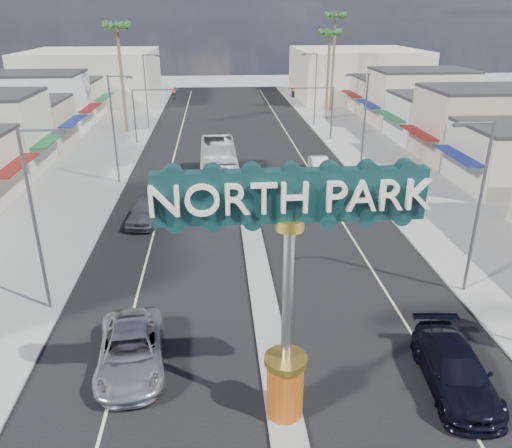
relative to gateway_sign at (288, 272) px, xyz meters
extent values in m
plane|color=gray|center=(0.00, 28.02, -5.93)|extent=(160.00, 160.00, 0.00)
cube|color=black|center=(0.00, 28.02, -5.92)|extent=(20.00, 120.00, 0.01)
cube|color=gray|center=(0.00, 12.02, -5.85)|extent=(1.30, 30.00, 0.16)
cube|color=gray|center=(-14.00, 28.02, -5.87)|extent=(8.00, 120.00, 0.12)
cube|color=gray|center=(14.00, 28.02, -5.87)|extent=(8.00, 120.00, 0.12)
cube|color=beige|center=(-24.00, 41.02, -2.93)|extent=(12.00, 42.00, 6.00)
cube|color=#B7B29E|center=(24.00, 41.02, -2.93)|extent=(12.00, 42.00, 6.00)
cube|color=#B7B29E|center=(-22.00, 73.02, -1.93)|extent=(20.00, 20.00, 8.00)
cube|color=beige|center=(22.00, 73.02, -1.93)|extent=(20.00, 20.00, 8.00)
cylinder|color=red|center=(0.00, 0.02, -4.67)|extent=(1.30, 1.30, 2.20)
cylinder|color=gold|center=(0.00, 0.02, -3.44)|extent=(1.50, 1.50, 0.25)
cylinder|color=#B7B7BC|center=(0.00, 0.02, -0.92)|extent=(0.36, 0.36, 4.80)
cylinder|color=gold|center=(0.00, 0.02, 1.66)|extent=(0.90, 0.90, 0.35)
cube|color=#0E2B2B|center=(0.00, 0.02, 2.58)|extent=(8.20, 0.50, 1.60)
cylinder|color=#47474C|center=(-11.00, 42.02, -2.93)|extent=(0.18, 0.18, 6.00)
cylinder|color=#47474C|center=(-8.50, 42.02, -0.03)|extent=(5.00, 0.12, 0.12)
cube|color=black|center=(-6.50, 42.02, -0.53)|extent=(0.32, 0.32, 1.00)
sphere|color=red|center=(-6.50, 41.84, -0.21)|extent=(0.22, 0.22, 0.22)
cylinder|color=#47474C|center=(11.00, 42.02, -2.93)|extent=(0.18, 0.18, 6.00)
cylinder|color=#47474C|center=(8.50, 42.02, -0.03)|extent=(5.00, 0.12, 0.12)
cube|color=black|center=(6.50, 42.02, -0.53)|extent=(0.32, 0.32, 1.00)
sphere|color=red|center=(6.50, 41.84, -0.21)|extent=(0.22, 0.22, 0.22)
cylinder|color=#47474C|center=(-10.60, 8.02, -1.43)|extent=(0.16, 0.16, 9.00)
cylinder|color=#47474C|center=(-9.70, 8.02, 2.97)|extent=(1.80, 0.10, 0.10)
cube|color=#47474C|center=(-8.90, 8.02, 2.87)|extent=(0.50, 0.22, 0.15)
cylinder|color=#47474C|center=(-10.60, 28.02, -1.43)|extent=(0.16, 0.16, 9.00)
cylinder|color=#47474C|center=(-9.70, 28.02, 2.97)|extent=(1.80, 0.10, 0.10)
cube|color=#47474C|center=(-8.90, 28.02, 2.87)|extent=(0.50, 0.22, 0.15)
cylinder|color=#47474C|center=(-10.60, 50.02, -1.43)|extent=(0.16, 0.16, 9.00)
cylinder|color=#47474C|center=(-9.70, 50.02, 2.97)|extent=(1.80, 0.10, 0.10)
cube|color=#47474C|center=(-8.90, 50.02, 2.87)|extent=(0.50, 0.22, 0.15)
cylinder|color=#47474C|center=(10.60, 8.02, -1.43)|extent=(0.16, 0.16, 9.00)
cylinder|color=#47474C|center=(9.70, 8.02, 2.97)|extent=(1.80, 0.10, 0.10)
cube|color=#47474C|center=(8.90, 8.02, 2.87)|extent=(0.50, 0.22, 0.15)
cylinder|color=#47474C|center=(10.60, 28.02, -1.43)|extent=(0.16, 0.16, 9.00)
cylinder|color=#47474C|center=(9.70, 28.02, 2.97)|extent=(1.80, 0.10, 0.10)
cube|color=#47474C|center=(8.90, 28.02, 2.87)|extent=(0.50, 0.22, 0.15)
cylinder|color=#47474C|center=(10.60, 50.02, -1.43)|extent=(0.16, 0.16, 9.00)
cylinder|color=#47474C|center=(9.70, 50.02, 2.97)|extent=(1.80, 0.10, 0.10)
cube|color=#47474C|center=(8.90, 50.02, 2.87)|extent=(0.50, 0.22, 0.15)
cylinder|color=brown|center=(-13.00, 48.02, 0.07)|extent=(0.36, 0.36, 12.00)
cylinder|color=brown|center=(13.00, 54.02, -0.43)|extent=(0.36, 0.36, 11.00)
cylinder|color=brown|center=(15.00, 60.02, 0.57)|extent=(0.36, 0.36, 13.00)
imported|color=#A6A6AA|center=(-5.91, 3.27, -5.13)|extent=(3.21, 5.96, 1.59)
imported|color=black|center=(6.79, 1.01, -5.11)|extent=(2.78, 5.80, 1.63)
imported|color=#5E5E63|center=(-7.19, 18.96, -5.10)|extent=(2.58, 5.05, 1.65)
imported|color=silver|center=(7.19, 29.44, -5.21)|extent=(1.61, 4.39, 1.44)
imported|color=silver|center=(-2.00, 26.38, -4.21)|extent=(3.02, 12.37, 3.44)
camera|label=1|loc=(-2.16, -13.86, 7.59)|focal=35.00mm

